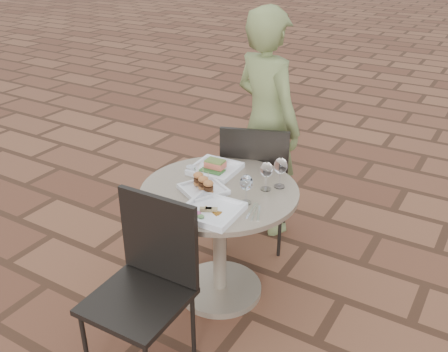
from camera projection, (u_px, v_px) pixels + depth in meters
The scene contains 13 objects.
ground at pixel (250, 315), 2.95m from camera, with size 60.00×60.00×0.00m, color brown.
cafe_table at pixel (220, 226), 2.93m from camera, with size 0.90×0.90×0.73m.
chair_far at pixel (255, 177), 3.35m from camera, with size 0.56×0.56×0.93m.
chair_near at pixel (148, 274), 2.42m from camera, with size 0.45×0.45×0.93m.
diner at pixel (267, 124), 3.51m from camera, with size 0.59×0.39×1.62m, color #616C3B.
plate_salmon at pixel (215, 168), 3.01m from camera, with size 0.28×0.28×0.07m.
plate_sliders at pixel (203, 186), 2.78m from camera, with size 0.30×0.30×0.15m.
plate_tuna at pixel (211, 211), 2.57m from camera, with size 0.30×0.30×0.03m.
wine_glass_right at pixel (246, 183), 2.63m from camera, with size 0.07×0.07×0.17m.
wine_glass_mid at pixel (266, 170), 2.76m from camera, with size 0.07×0.07×0.17m.
wine_glass_far at pixel (281, 167), 2.79m from camera, with size 0.08×0.08×0.18m.
steel_ramekin at pixel (191, 170), 2.99m from camera, with size 0.06×0.06×0.04m, color silver.
cutlery_set at pixel (255, 212), 2.59m from camera, with size 0.08×0.18×0.00m, color silver, non-canonical shape.
Camera 1 is at (1.03, -2.02, 2.07)m, focal length 40.00 mm.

